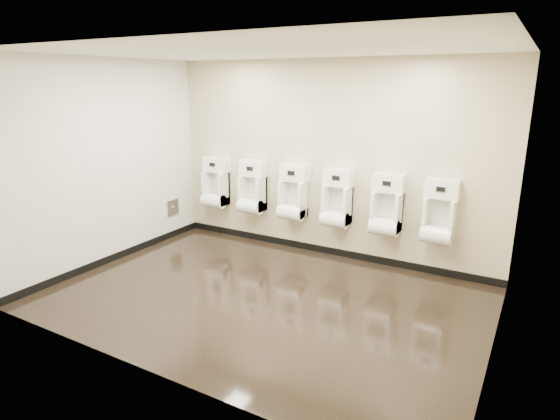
% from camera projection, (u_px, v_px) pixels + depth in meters
% --- Properties ---
extents(ground, '(5.00, 3.50, 0.00)m').
position_uv_depth(ground, '(263.00, 297.00, 5.57)').
color(ground, black).
rests_on(ground, ground).
extents(ceiling, '(5.00, 3.50, 0.00)m').
position_uv_depth(ceiling, '(260.00, 50.00, 4.83)').
color(ceiling, white).
extents(back_wall, '(5.00, 0.02, 2.80)m').
position_uv_depth(back_wall, '(327.00, 160.00, 6.66)').
color(back_wall, beige).
rests_on(back_wall, ground).
extents(front_wall, '(5.00, 0.02, 2.80)m').
position_uv_depth(front_wall, '(145.00, 223.00, 3.74)').
color(front_wall, beige).
rests_on(front_wall, ground).
extents(left_wall, '(0.02, 3.50, 2.80)m').
position_uv_depth(left_wall, '(107.00, 164.00, 6.40)').
color(left_wall, beige).
rests_on(left_wall, ground).
extents(right_wall, '(0.02, 3.50, 2.80)m').
position_uv_depth(right_wall, '(509.00, 213.00, 4.00)').
color(right_wall, beige).
rests_on(right_wall, ground).
extents(tile_overlay_left, '(0.01, 3.50, 2.80)m').
position_uv_depth(tile_overlay_left, '(107.00, 164.00, 6.40)').
color(tile_overlay_left, white).
rests_on(tile_overlay_left, ground).
extents(skirting_back, '(5.00, 0.02, 0.10)m').
position_uv_depth(skirting_back, '(324.00, 250.00, 7.01)').
color(skirting_back, black).
rests_on(skirting_back, ground).
extents(skirting_left, '(0.02, 3.50, 0.10)m').
position_uv_depth(skirting_left, '(117.00, 256.00, 6.76)').
color(skirting_left, black).
rests_on(skirting_left, ground).
extents(access_panel, '(0.04, 0.25, 0.25)m').
position_uv_depth(access_panel, '(173.00, 207.00, 7.63)').
color(access_panel, '#9E9EA3').
rests_on(access_panel, left_wall).
extents(urinal_0, '(0.43, 0.32, 0.80)m').
position_uv_depth(urinal_0, '(215.00, 186.00, 7.61)').
color(urinal_0, white).
rests_on(urinal_0, back_wall).
extents(urinal_1, '(0.43, 0.32, 0.80)m').
position_uv_depth(urinal_1, '(252.00, 191.00, 7.26)').
color(urinal_1, white).
rests_on(urinal_1, back_wall).
extents(urinal_2, '(0.43, 0.32, 0.80)m').
position_uv_depth(urinal_2, '(293.00, 197.00, 6.92)').
color(urinal_2, white).
rests_on(urinal_2, back_wall).
extents(urinal_3, '(0.43, 0.32, 0.80)m').
position_uv_depth(urinal_3, '(337.00, 203.00, 6.58)').
color(urinal_3, white).
rests_on(urinal_3, back_wall).
extents(urinal_4, '(0.43, 0.32, 0.80)m').
position_uv_depth(urinal_4, '(386.00, 209.00, 6.23)').
color(urinal_4, white).
rests_on(urinal_4, back_wall).
extents(urinal_5, '(0.43, 0.32, 0.80)m').
position_uv_depth(urinal_5, '(439.00, 216.00, 5.90)').
color(urinal_5, white).
rests_on(urinal_5, back_wall).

